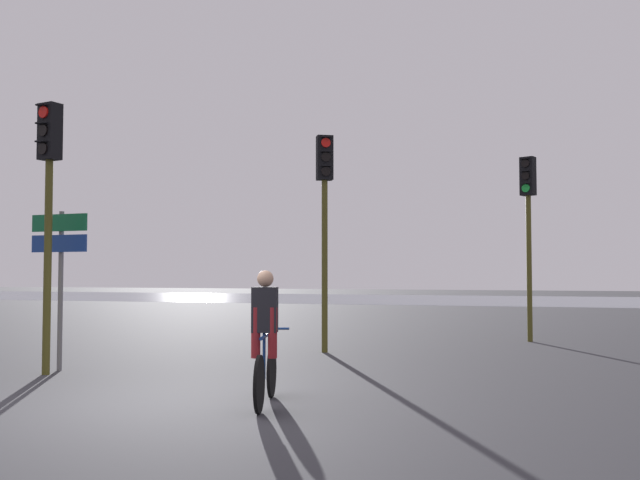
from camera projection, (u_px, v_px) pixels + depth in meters
The scene contains 7 objects.
ground_plane at pixel (158, 406), 8.48m from camera, with size 120.00×120.00×0.00m, color #333338.
water_strip at pixel (461, 300), 42.21m from camera, with size 80.00×16.00×0.01m, color slate.
traffic_light_center at pixel (325, 201), 14.37m from camera, with size 0.39×0.41×4.37m.
traffic_light_near_left at pixel (49, 185), 11.26m from camera, with size 0.36×0.38×4.28m.
traffic_light_far_right at pixel (528, 213), 16.60m from camera, with size 0.39×0.41×4.30m.
direction_sign_post at pixel (60, 260), 11.64m from camera, with size 1.10×0.15×2.60m.
cyclist at pixel (265, 337), 8.53m from camera, with size 0.55×1.67×1.62m.
Camera 1 is at (4.35, -7.63, 1.59)m, focal length 40.00 mm.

